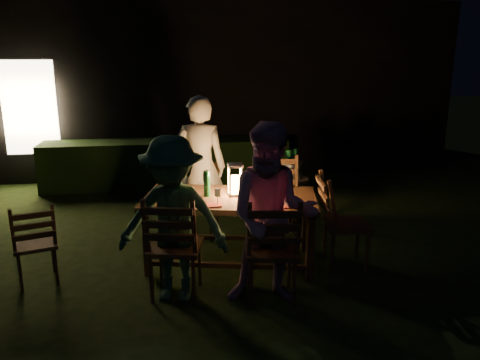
{
  "coord_description": "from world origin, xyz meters",
  "views": [
    {
      "loc": [
        -0.39,
        -4.32,
        2.23
      ],
      "look_at": [
        0.34,
        0.68,
        0.87
      ],
      "focal_mm": 35.0,
      "sensor_mm": 36.0,
      "label": 1
    }
  ],
  "objects": [
    {
      "name": "garden_envelope",
      "position": [
        -0.01,
        6.15,
        1.58
      ],
      "size": [
        40.0,
        40.0,
        3.2
      ],
      "color": "black",
      "rests_on": "ground"
    },
    {
      "name": "dining_table",
      "position": [
        0.2,
        0.43,
        0.69
      ],
      "size": [
        1.98,
        1.28,
        0.76
      ],
      "rotation": [
        0.0,
        0.0,
        -0.21
      ],
      "color": "#50321A",
      "rests_on": "ground"
    },
    {
      "name": "chair_near_left",
      "position": [
        -0.41,
        -0.23,
        0.32
      ],
      "size": [
        0.58,
        0.6,
        1.07
      ],
      "rotation": [
        0.0,
        0.0,
        -0.22
      ],
      "color": "#50321A",
      "rests_on": "ground"
    },
    {
      "name": "chair_near_right",
      "position": [
        0.48,
        -0.42,
        0.32
      ],
      "size": [
        0.53,
        0.56,
        1.06
      ],
      "rotation": [
        0.0,
        0.0,
        -0.13
      ],
      "color": "#50321A",
      "rests_on": "ground"
    },
    {
      "name": "chair_far_left",
      "position": [
        -0.07,
        1.28,
        0.3
      ],
      "size": [
        0.57,
        0.59,
        0.99
      ],
      "rotation": [
        0.0,
        0.0,
        2.82
      ],
      "color": "#50321A",
      "rests_on": "ground"
    },
    {
      "name": "chair_far_right",
      "position": [
        0.9,
        1.07,
        0.32
      ],
      "size": [
        0.54,
        0.57,
        1.05
      ],
      "rotation": [
        0.0,
        0.0,
        2.98
      ],
      "color": "#50321A",
      "rests_on": "ground"
    },
    {
      "name": "chair_end",
      "position": [
        1.4,
        0.17,
        0.32
      ],
      "size": [
        0.56,
        0.53,
        1.06
      ],
      "rotation": [
        0.0,
        0.0,
        -1.69
      ],
      "color": "#50321A",
      "rests_on": "ground"
    },
    {
      "name": "chair_spare",
      "position": [
        -1.78,
        0.23,
        0.27
      ],
      "size": [
        0.51,
        0.53,
        0.9
      ],
      "rotation": [
        0.0,
        0.0,
        0.32
      ],
      "color": "#50321A",
      "rests_on": "ground"
    },
    {
      "name": "person_house_side",
      "position": [
        -0.07,
        1.33,
        0.89
      ],
      "size": [
        0.72,
        0.55,
        1.77
      ],
      "primitive_type": "imported",
      "rotation": [
        0.0,
        0.0,
        2.93
      ],
      "color": "beige",
      "rests_on": "ground"
    },
    {
      "name": "person_opp_right",
      "position": [
        0.46,
        -0.47,
        0.84
      ],
      "size": [
        0.93,
        0.8,
        1.68
      ],
      "primitive_type": "imported",
      "rotation": [
        0.0,
        0.0,
        -0.21
      ],
      "color": "#C285A9",
      "rests_on": "ground"
    },
    {
      "name": "person_opp_left",
      "position": [
        -0.42,
        -0.27,
        0.78
      ],
      "size": [
        1.1,
        0.78,
        1.56
      ],
      "primitive_type": "imported",
      "rotation": [
        0.0,
        0.0,
        -0.21
      ],
      "color": "#2E5D3D",
      "rests_on": "ground"
    },
    {
      "name": "lantern",
      "position": [
        0.26,
        0.47,
        0.92
      ],
      "size": [
        0.16,
        0.16,
        0.35
      ],
      "color": "white",
      "rests_on": "dining_table"
    },
    {
      "name": "plate_far_left",
      "position": [
        -0.29,
        0.76,
        0.77
      ],
      "size": [
        0.25,
        0.25,
        0.01
      ],
      "primitive_type": "cylinder",
      "color": "white",
      "rests_on": "dining_table"
    },
    {
      "name": "plate_near_left",
      "position": [
        -0.39,
        0.33,
        0.77
      ],
      "size": [
        0.25,
        0.25,
        0.01
      ],
      "primitive_type": "cylinder",
      "color": "white",
      "rests_on": "dining_table"
    },
    {
      "name": "plate_far_right",
      "position": [
        0.68,
        0.55,
        0.77
      ],
      "size": [
        0.25,
        0.25,
        0.01
      ],
      "primitive_type": "cylinder",
      "color": "white",
      "rests_on": "dining_table"
    },
    {
      "name": "plate_near_right",
      "position": [
        0.59,
        0.12,
        0.77
      ],
      "size": [
        0.25,
        0.25,
        0.01
      ],
      "primitive_type": "cylinder",
      "color": "white",
      "rests_on": "dining_table"
    },
    {
      "name": "wineglass_a",
      "position": [
        -0.04,
        0.77,
        0.85
      ],
      "size": [
        0.06,
        0.06,
        0.18
      ],
      "primitive_type": null,
      "color": "#59070F",
      "rests_on": "dining_table"
    },
    {
      "name": "wineglass_b",
      "position": [
        -0.53,
        0.47,
        0.85
      ],
      "size": [
        0.06,
        0.06,
        0.18
      ],
      "primitive_type": null,
      "color": "#59070F",
      "rests_on": "dining_table"
    },
    {
      "name": "wineglass_c",
      "position": [
        0.43,
        0.09,
        0.85
      ],
      "size": [
        0.06,
        0.06,
        0.18
      ],
      "primitive_type": null,
      "color": "#59070F",
      "rests_on": "dining_table"
    },
    {
      "name": "wineglass_d",
      "position": [
        0.84,
        0.48,
        0.85
      ],
      "size": [
        0.06,
        0.06,
        0.18
      ],
      "primitive_type": null,
      "color": "#59070F",
      "rests_on": "dining_table"
    },
    {
      "name": "wineglass_e",
      "position": [
        0.04,
        0.16,
        0.85
      ],
      "size": [
        0.06,
        0.06,
        0.18
      ],
      "primitive_type": null,
      "color": "silver",
      "rests_on": "dining_table"
    },
    {
      "name": "bottle_table",
      "position": [
        -0.05,
        0.49,
        0.9
      ],
      "size": [
        0.07,
        0.07,
        0.28
      ],
      "primitive_type": "cylinder",
      "color": "#0F471E",
      "rests_on": "dining_table"
    },
    {
      "name": "napkin_left",
      "position": [
        -0.02,
        0.15,
        0.77
      ],
      "size": [
        0.18,
        0.14,
        0.01
      ],
      "primitive_type": "cube",
      "color": "red",
      "rests_on": "dining_table"
    },
    {
      "name": "napkin_right",
      "position": [
        0.67,
        0.02,
        0.77
      ],
      "size": [
        0.18,
        0.14,
        0.01
      ],
      "primitive_type": "cube",
      "color": "red",
      "rests_on": "dining_table"
    },
    {
      "name": "phone",
      "position": [
        -0.47,
        0.27,
        0.77
      ],
      "size": [
        0.14,
        0.07,
        0.01
      ],
      "primitive_type": "cube",
      "color": "black",
      "rests_on": "dining_table"
    },
    {
      "name": "side_table",
      "position": [
        1.17,
        1.59,
        0.55
      ],
      "size": [
        0.47,
        0.47,
        0.63
      ],
      "color": "olive",
      "rests_on": "ground"
    },
    {
      "name": "ice_bucket",
      "position": [
        1.17,
        1.59,
        0.74
      ],
      "size": [
        0.3,
        0.3,
        0.22
      ],
      "primitive_type": "cylinder",
      "color": "#A5A8AD",
      "rests_on": "side_table"
    },
    {
      "name": "bottle_bucket_a",
      "position": [
        1.12,
        1.55,
        0.79
      ],
      "size": [
        0.07,
        0.07,
        0.32
      ],
      "primitive_type": "cylinder",
      "color": "#0F471E",
      "rests_on": "side_table"
    },
    {
      "name": "bottle_bucket_b",
      "position": [
        1.22,
        1.63,
        0.79
      ],
      "size": [
        0.07,
        0.07,
        0.32
      ],
      "primitive_type": "cylinder",
      "color": "#0F471E",
      "rests_on": "side_table"
    }
  ]
}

